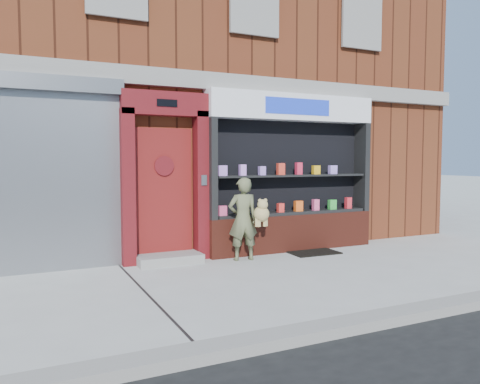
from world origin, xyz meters
TOP-DOWN VIEW (x-y plane):
  - ground at (0.00, 0.00)m, footprint 80.00×80.00m
  - curb at (0.00, -2.15)m, footprint 60.00×0.30m
  - building at (-0.00, 5.99)m, footprint 12.00×8.16m
  - shutter_bay at (-3.00, 1.93)m, footprint 3.10×0.30m
  - red_door_bay at (-0.75, 1.86)m, footprint 1.52×0.58m
  - pharmacy_bay at (1.75, 1.81)m, footprint 3.50×0.41m
  - woman at (0.52, 1.36)m, footprint 0.73×0.46m
  - doormat at (1.96, 1.38)m, footprint 0.93×0.67m

SIDE VIEW (x-z plane):
  - ground at x=0.00m, z-range 0.00..0.00m
  - doormat at x=1.96m, z-range 0.00..0.02m
  - curb at x=0.00m, z-range 0.00..0.12m
  - woman at x=0.52m, z-range 0.01..1.46m
  - pharmacy_bay at x=1.75m, z-range -0.13..2.87m
  - red_door_bay at x=-0.75m, z-range 0.01..2.91m
  - shutter_bay at x=-3.00m, z-range 0.20..3.24m
  - building at x=0.00m, z-range 0.00..8.00m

